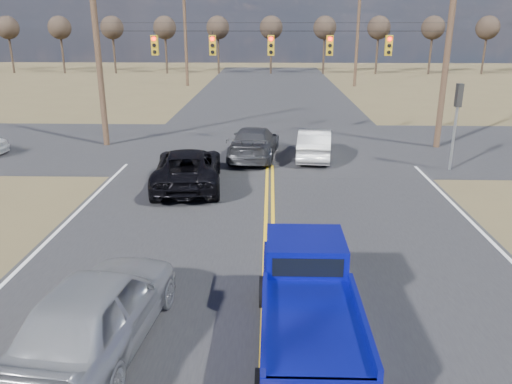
{
  "coord_description": "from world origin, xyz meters",
  "views": [
    {
      "loc": [
        -0.0,
        -8.63,
        6.33
      ],
      "look_at": [
        -0.41,
        5.7,
        1.5
      ],
      "focal_mm": 35.0,
      "sensor_mm": 36.0,
      "label": 1
    }
  ],
  "objects_px": {
    "white_car_queue": "(314,144)",
    "dgrey_car_queue": "(254,143)",
    "silver_suv": "(97,310)",
    "black_suv": "(188,168)",
    "pickup_truck": "(308,305)"
  },
  "relations": [
    {
      "from": "black_suv",
      "to": "white_car_queue",
      "type": "distance_m",
      "value": 7.21
    },
    {
      "from": "black_suv",
      "to": "dgrey_car_queue",
      "type": "xyz_separation_m",
      "value": [
        2.54,
        4.65,
        -0.01
      ]
    },
    {
      "from": "silver_suv",
      "to": "white_car_queue",
      "type": "xyz_separation_m",
      "value": [
        5.65,
        15.42,
        -0.13
      ]
    },
    {
      "from": "silver_suv",
      "to": "white_car_queue",
      "type": "height_order",
      "value": "silver_suv"
    },
    {
      "from": "dgrey_car_queue",
      "to": "pickup_truck",
      "type": "bearing_deg",
      "value": 101.41
    },
    {
      "from": "white_car_queue",
      "to": "black_suv",
      "type": "bearing_deg",
      "value": 46.14
    },
    {
      "from": "pickup_truck",
      "to": "dgrey_car_queue",
      "type": "distance_m",
      "value": 15.36
    },
    {
      "from": "pickup_truck",
      "to": "white_car_queue",
      "type": "height_order",
      "value": "pickup_truck"
    },
    {
      "from": "silver_suv",
      "to": "dgrey_car_queue",
      "type": "distance_m",
      "value": 15.68
    },
    {
      "from": "white_car_queue",
      "to": "dgrey_car_queue",
      "type": "distance_m",
      "value": 2.99
    },
    {
      "from": "black_suv",
      "to": "dgrey_car_queue",
      "type": "bearing_deg",
      "value": -124.06
    },
    {
      "from": "dgrey_car_queue",
      "to": "white_car_queue",
      "type": "bearing_deg",
      "value": -175.05
    },
    {
      "from": "dgrey_car_queue",
      "to": "silver_suv",
      "type": "bearing_deg",
      "value": 85.67
    },
    {
      "from": "black_suv",
      "to": "dgrey_car_queue",
      "type": "height_order",
      "value": "black_suv"
    },
    {
      "from": "pickup_truck",
      "to": "silver_suv",
      "type": "relative_size",
      "value": 1.01
    }
  ]
}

